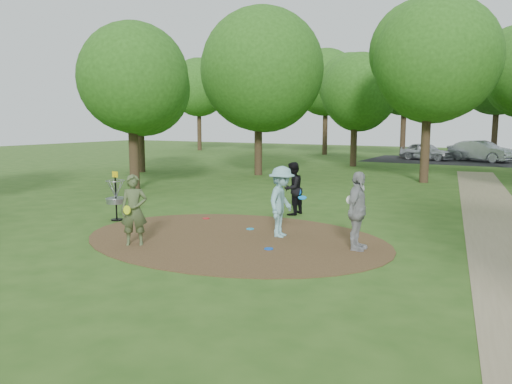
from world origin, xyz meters
The scene contains 15 objects.
ground centered at (0.00, 0.00, 0.00)m, with size 100.00×100.00×0.00m, color #2D5119.
dirt_clearing centered at (0.00, 0.00, 0.01)m, with size 8.40×8.40×0.02m, color #47301C.
footpath centered at (6.50, 2.00, 0.01)m, with size 2.00×40.00×0.01m, color #8C7A5B.
parking_lot centered at (2.00, 30.00, 0.00)m, with size 14.00×8.00×0.01m, color black.
player_observer_with_disc centered at (-1.79, -1.81, 0.89)m, with size 0.78×0.73×1.78m.
player_throwing_with_disc centered at (1.00, 0.81, 0.95)m, with size 1.18×1.31×1.91m.
player_walking_with_disc centered at (-0.10, 3.85, 0.87)m, with size 0.74×0.91×1.75m.
player_waiting_with_disc centered at (3.20, 0.44, 0.95)m, with size 0.52×1.12×1.91m.
disc_ground_cyan centered at (-0.16, 1.14, 0.03)m, with size 0.22×0.22×0.02m, color #1B9DDE.
disc_ground_blue centered at (1.34, -0.57, 0.03)m, with size 0.22×0.22×0.02m, color blue.
disc_ground_red centered at (-2.16, 1.81, 0.03)m, with size 0.22×0.22×0.02m, color red.
car_left centered at (-0.68, 29.93, 0.68)m, with size 1.62×4.02×1.37m, color #B1B2B9.
car_right centered at (3.23, 30.49, 0.79)m, with size 1.68×4.81×1.58m, color #B7B9C0.
disc_golf_basket centered at (-4.50, 0.30, 0.87)m, with size 0.63×0.63×1.54m.
tree_ring centered at (1.26, 7.99, 5.27)m, with size 36.48×45.50×9.06m.
Camera 1 is at (6.80, -10.96, 3.10)m, focal length 35.00 mm.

